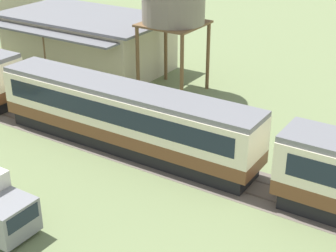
# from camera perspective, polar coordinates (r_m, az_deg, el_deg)

# --- Properties ---
(passenger_train) EXTENTS (93.29, 2.96, 4.05)m
(passenger_train) POSITION_cam_1_polar(r_m,az_deg,el_deg) (31.05, -4.49, 1.17)
(passenger_train) COLOR brown
(passenger_train) RESTS_ON ground_plane
(railway_track) EXTENTS (145.51, 3.60, 0.04)m
(railway_track) POSITION_cam_1_polar(r_m,az_deg,el_deg) (27.72, 14.05, -8.04)
(railway_track) COLOR #665B51
(railway_track) RESTS_ON ground_plane
(station_building) EXTENTS (14.85, 9.68, 4.67)m
(station_building) POSITION_cam_1_polar(r_m,az_deg,el_deg) (46.39, -8.86, 9.31)
(station_building) COLOR beige
(station_building) RESTS_ON ground_plane
(water_tower) EXTENTS (4.93, 4.93, 8.38)m
(water_tower) POSITION_cam_1_polar(r_m,az_deg,el_deg) (38.92, 0.61, 13.24)
(water_tower) COLOR brown
(water_tower) RESTS_ON ground_plane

